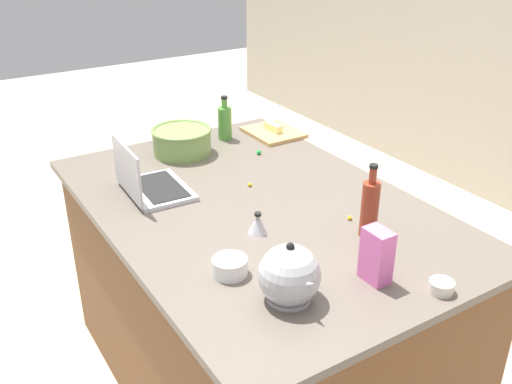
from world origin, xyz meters
name	(u,v)px	position (x,y,z in m)	size (l,w,h in m)	color
ground_plane	(256,382)	(0.00, 0.00, 0.00)	(12.00, 12.00, 0.00)	#B7A88E
island_counter	(256,300)	(0.00, 0.00, 0.45)	(1.67, 1.12, 0.90)	brown
laptop	(148,183)	(-0.30, -0.31, 0.95)	(0.32, 0.24, 0.22)	#B7B7BC
mixing_bowl_large	(182,140)	(-0.61, -0.02, 0.96)	(0.27, 0.27, 0.12)	#72934C
bottle_soy	(370,207)	(0.40, 0.20, 1.01)	(0.06, 0.06, 0.26)	maroon
bottle_olive	(225,122)	(-0.67, 0.24, 0.99)	(0.07, 0.07, 0.21)	#4C8C38
kettle	(290,276)	(0.55, -0.24, 0.98)	(0.21, 0.18, 0.20)	#ADADB2
cutting_board	(273,132)	(-0.60, 0.48, 0.91)	(0.28, 0.23, 0.02)	tan
butter_stick_left	(273,127)	(-0.60, 0.48, 0.94)	(0.11, 0.04, 0.04)	#F4E58C
ramekin_small	(230,266)	(0.36, -0.32, 0.93)	(0.11, 0.11, 0.05)	white
ramekin_medium	(441,287)	(0.76, 0.16, 0.92)	(0.07, 0.07, 0.04)	beige
kitchen_timer	(258,224)	(0.19, -0.11, 0.94)	(0.07, 0.07, 0.08)	#B2B2B7
candy_bag	(377,256)	(0.61, 0.04, 0.99)	(0.09, 0.06, 0.17)	pink
candy_1	(350,218)	(0.29, 0.22, 0.91)	(0.02, 0.02, 0.02)	yellow
candy_3	(128,151)	(-0.75, -0.23, 0.91)	(0.01, 0.01, 0.01)	yellow
candy_4	(137,187)	(-0.36, -0.34, 0.91)	(0.02, 0.02, 0.02)	green
candy_5	(259,152)	(-0.41, 0.27, 0.91)	(0.02, 0.02, 0.02)	green
candy_6	(250,185)	(-0.14, 0.06, 0.91)	(0.02, 0.02, 0.02)	yellow
candy_7	(309,269)	(0.47, -0.10, 0.91)	(0.02, 0.02, 0.02)	yellow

